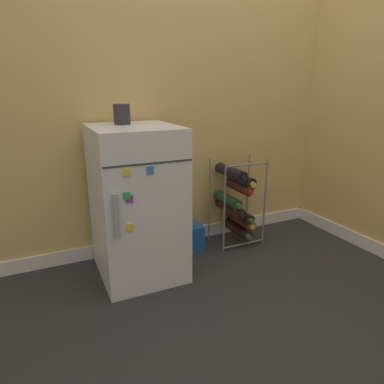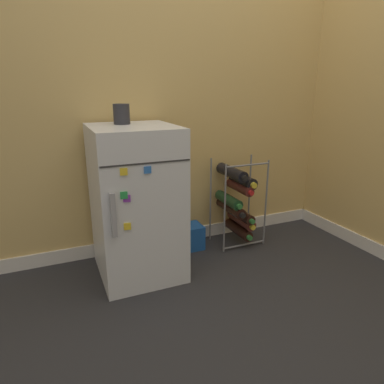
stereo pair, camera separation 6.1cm
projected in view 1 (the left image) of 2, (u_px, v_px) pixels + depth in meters
name	position (u px, v px, depth m)	size (l,w,h in m)	color
ground_plane	(250.00, 282.00, 1.98)	(14.00, 14.00, 0.00)	#28282B
wall_back	(197.00, 62.00, 2.23)	(6.94, 0.07, 2.50)	tan
mini_fridge	(137.00, 203.00, 1.97)	(0.47, 0.55, 0.88)	silver
wine_rack	(236.00, 201.00, 2.41)	(0.34, 0.33, 0.61)	slate
soda_box	(186.00, 237.00, 2.37)	(0.22, 0.16, 0.17)	#194C9E
fridge_top_cup	(122.00, 114.00, 1.89)	(0.09, 0.09, 0.11)	#28282D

